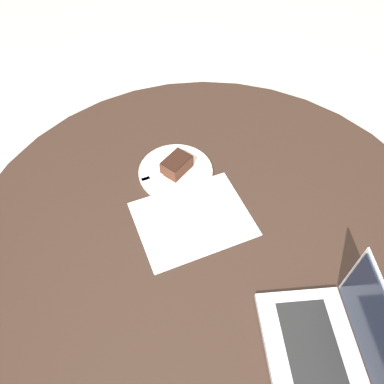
% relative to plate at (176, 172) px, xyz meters
% --- Properties ---
extents(ground_plane, '(12.00, 12.00, 0.00)m').
position_rel_plate_xyz_m(ground_plane, '(0.10, -0.22, -0.72)').
color(ground_plane, '#B7AD9E').
extents(dining_table, '(1.39, 1.39, 0.71)m').
position_rel_plate_xyz_m(dining_table, '(0.10, -0.22, -0.12)').
color(dining_table, black).
rests_on(dining_table, ground_plane).
extents(paper_document, '(0.39, 0.35, 0.00)m').
position_rel_plate_xyz_m(paper_document, '(0.05, -0.18, -0.00)').
color(paper_document, white).
rests_on(paper_document, dining_table).
extents(plate, '(0.23, 0.23, 0.01)m').
position_rel_plate_xyz_m(plate, '(0.00, 0.00, 0.00)').
color(plate, silver).
rests_on(plate, dining_table).
extents(cake_slice, '(0.11, 0.11, 0.05)m').
position_rel_plate_xyz_m(cake_slice, '(0.00, 0.00, 0.03)').
color(cake_slice, '#472619').
rests_on(cake_slice, plate).
extents(fork, '(0.17, 0.08, 0.00)m').
position_rel_plate_xyz_m(fork, '(-0.04, -0.02, 0.01)').
color(fork, silver).
rests_on(fork, plate).
extents(laptop, '(0.24, 0.33, 0.21)m').
position_rel_plate_xyz_m(laptop, '(0.34, -0.56, 0.03)').
color(laptop, silver).
rests_on(laptop, dining_table).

